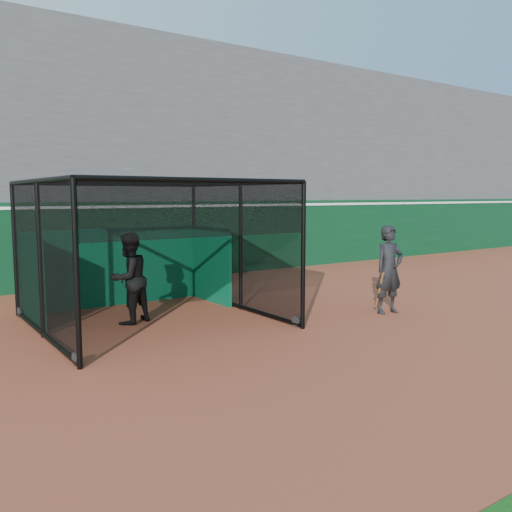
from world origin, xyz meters
TOP-DOWN VIEW (x-y plane):
  - ground at (0.00, 0.00)m, footprint 120.00×120.00m
  - outfield_wall at (0.00, 8.50)m, footprint 50.00×0.50m
  - grandstand at (0.00, 12.27)m, footprint 50.00×7.85m
  - batting_cage at (-1.10, 3.14)m, footprint 4.59×4.69m
  - batter at (-1.55, 3.27)m, footprint 1.14×1.03m
  - on_deck_player at (3.72, 0.85)m, footprint 0.79×0.57m

SIDE VIEW (x-z plane):
  - ground at x=0.00m, z-range 0.00..0.00m
  - batter at x=-1.55m, z-range 0.00..1.93m
  - on_deck_player at x=3.72m, z-range 0.00..2.01m
  - outfield_wall at x=0.00m, z-range 0.04..2.54m
  - batting_cage at x=-1.10m, z-range 0.00..2.96m
  - grandstand at x=0.00m, z-range 0.00..8.95m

